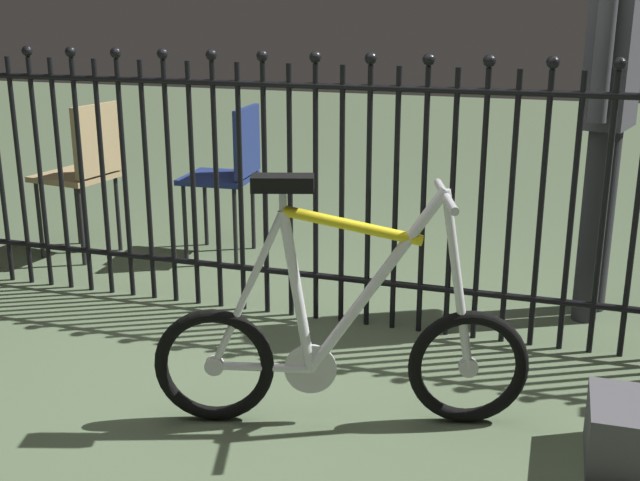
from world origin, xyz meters
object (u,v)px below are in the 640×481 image
at_px(chair_navy, 231,167).
at_px(display_crate, 640,435).
at_px(person_visitor, 611,86).
at_px(chair_tan, 85,165).
at_px(bicycle, 340,343).

bearing_deg(chair_navy, display_crate, -37.17).
height_order(person_visitor, display_crate, person_visitor).
height_order(chair_tan, display_crate, chair_tan).
bearing_deg(chair_navy, chair_tan, -161.02).
distance_m(person_visitor, display_crate, 1.60).
relative_size(chair_navy, person_visitor, 0.49).
bearing_deg(chair_tan, person_visitor, -1.01).
relative_size(person_visitor, display_crate, 5.53).
height_order(chair_navy, person_visitor, person_visitor).
bearing_deg(display_crate, person_visitor, 96.68).
xyz_separation_m(chair_tan, display_crate, (2.87, -1.33, -0.43)).
height_order(chair_tan, chair_navy, chair_tan).
relative_size(chair_tan, display_crate, 2.77).
xyz_separation_m(chair_tan, person_visitor, (2.72, -0.05, 0.52)).
xyz_separation_m(bicycle, person_visitor, (0.82, 1.31, 0.76)).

